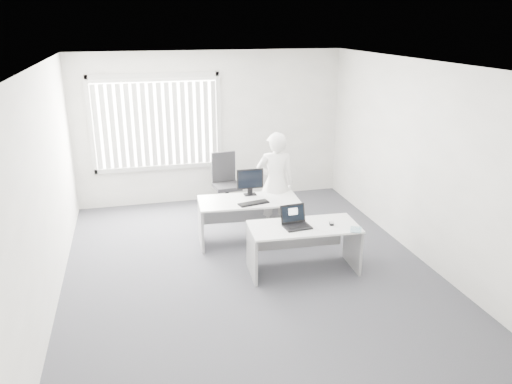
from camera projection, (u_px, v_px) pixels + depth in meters
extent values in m
plane|color=#4C4D53|center=(249.00, 268.00, 7.02)|extent=(6.00, 6.00, 0.00)
cube|color=silver|center=(211.00, 128.00, 9.31)|extent=(5.00, 0.02, 2.80)
cube|color=silver|center=(339.00, 283.00, 3.82)|extent=(5.00, 0.02, 2.80)
cube|color=silver|center=(46.00, 188.00, 5.98)|extent=(0.02, 6.00, 2.80)
cube|color=silver|center=(418.00, 160.00, 7.14)|extent=(0.02, 6.00, 2.80)
cube|color=silver|center=(248.00, 64.00, 6.11)|extent=(5.00, 6.00, 0.02)
cube|color=#BABAB5|center=(156.00, 123.00, 8.99)|extent=(2.32, 0.06, 1.76)
cube|color=white|center=(304.00, 227.00, 6.74)|extent=(1.51, 0.77, 0.03)
cube|color=#959597|center=(252.00, 254.00, 6.72)|extent=(0.07, 0.64, 0.64)
cube|color=#959597|center=(353.00, 245.00, 6.98)|extent=(0.07, 0.64, 0.64)
cube|color=white|center=(249.00, 201.00, 7.64)|extent=(1.57, 0.81, 0.03)
cube|color=#959597|center=(201.00, 225.00, 7.63)|extent=(0.08, 0.66, 0.67)
cube|color=#959597|center=(295.00, 218.00, 7.88)|extent=(0.08, 0.66, 0.67)
cylinder|color=black|center=(227.00, 208.00, 9.15)|extent=(0.65, 0.65, 0.08)
cylinder|color=black|center=(227.00, 198.00, 9.09)|extent=(0.07, 0.07, 0.46)
cube|color=black|center=(227.00, 186.00, 9.01)|extent=(0.50, 0.50, 0.07)
cube|color=black|center=(223.00, 166.00, 9.10)|extent=(0.44, 0.10, 0.55)
imported|color=silver|center=(275.00, 183.00, 8.00)|extent=(0.68, 0.52, 1.66)
cube|color=silver|center=(328.00, 227.00, 6.69)|extent=(0.32, 0.26, 0.00)
cube|color=silver|center=(356.00, 230.00, 6.61)|extent=(0.22, 0.25, 0.01)
cube|color=black|center=(254.00, 203.00, 7.47)|extent=(0.49, 0.25, 0.02)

